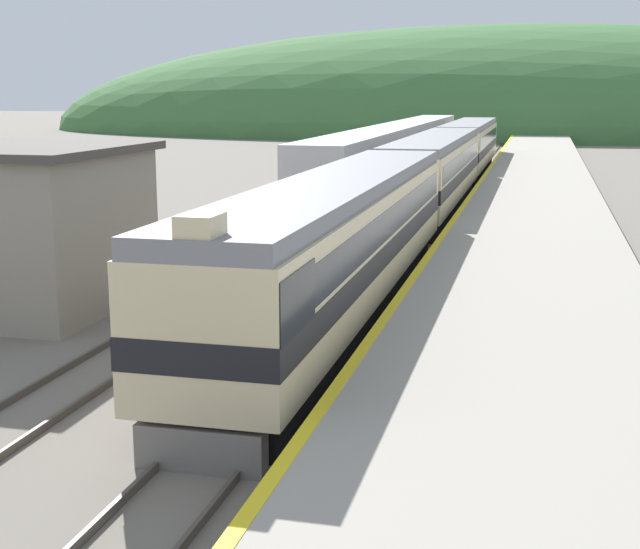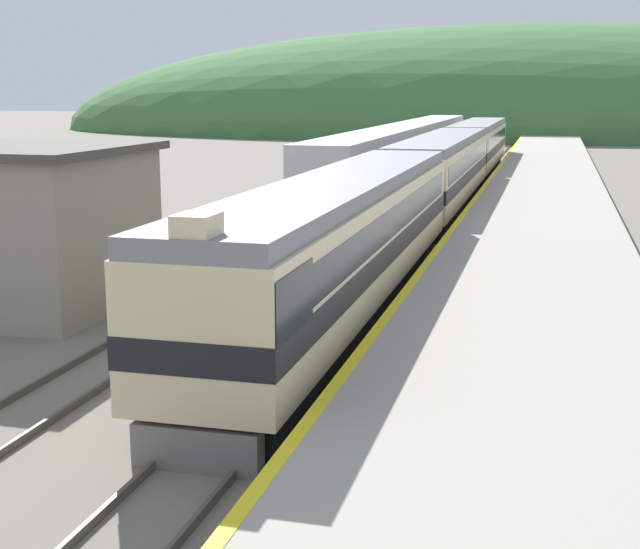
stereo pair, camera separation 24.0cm
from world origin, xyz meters
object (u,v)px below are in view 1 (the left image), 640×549
object	(u,v)px
carriage_third	(469,146)
siding_train	(398,153)
express_train_lead_car	(339,242)
carriage_second	(435,171)

from	to	relation	value
carriage_third	siding_train	world-z (taller)	siding_train
siding_train	express_train_lead_car	bearing A→B (deg)	-83.52
carriage_second	siding_train	xyz separation A→B (m)	(-4.22, 14.47, -0.11)
carriage_third	carriage_second	bearing A→B (deg)	-90.00
siding_train	carriage_third	bearing A→B (deg)	60.96
carriage_second	siding_train	world-z (taller)	siding_train
carriage_second	carriage_third	bearing A→B (deg)	90.00
carriage_second	siding_train	distance (m)	15.07
express_train_lead_car	carriage_third	world-z (taller)	express_train_lead_car
express_train_lead_car	siding_train	world-z (taller)	express_train_lead_car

